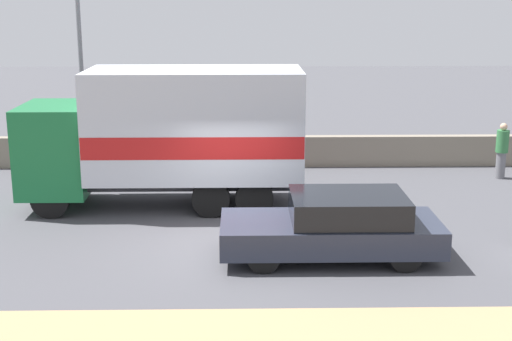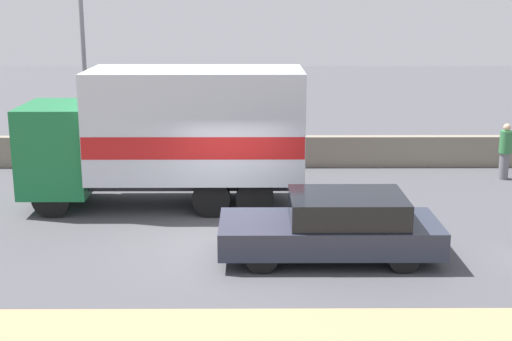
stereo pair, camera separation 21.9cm
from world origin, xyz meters
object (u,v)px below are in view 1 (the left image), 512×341
box_truck (173,133)px  pedestrian (502,150)px  car_hatchback (335,226)px  street_lamp (79,29)px

box_truck → pedestrian: box_truck is taller
car_hatchback → pedestrian: (5.83, 6.55, 0.18)m
box_truck → pedestrian: bearing=-164.4°
pedestrian → car_hatchback: bearing=-131.7°
box_truck → car_hatchback: 5.52m
street_lamp → pedestrian: 13.18m
box_truck → pedestrian: size_ratio=4.23×
street_lamp → car_hatchback: (6.82, -7.73, -3.69)m
box_truck → car_hatchback: (3.71, -3.89, -1.25)m
pedestrian → box_truck: bearing=-164.4°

